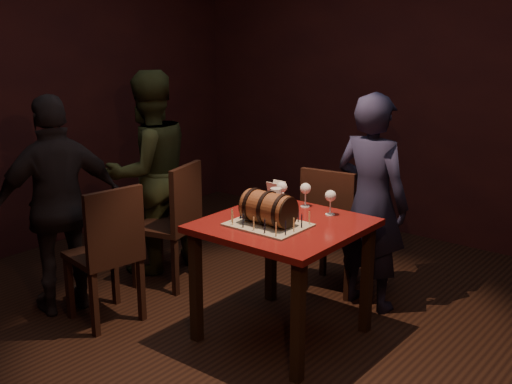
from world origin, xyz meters
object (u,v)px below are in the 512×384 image
(wine_glass_right, at_px, (331,197))
(person_left_rear, at_px, (149,173))
(wine_glass_left, at_px, (282,188))
(chair_left_front, at_px, (109,248))
(wine_glass_mid, at_px, (306,190))
(chair_back, at_px, (332,223))
(person_back, at_px, (371,203))
(barrel_cake, at_px, (268,208))
(pint_of_ale, at_px, (276,200))
(pub_table, at_px, (283,240))
(chair_left_rear, at_px, (175,218))
(person_left_front, at_px, (59,206))

(wine_glass_right, bearing_deg, person_left_rear, -178.73)
(wine_glass_left, xyz_separation_m, chair_left_front, (-0.75, -0.85, -0.35))
(wine_glass_mid, distance_m, chair_back, 0.54)
(chair_left_front, height_order, person_back, person_back)
(wine_glass_mid, bearing_deg, person_left_rear, -176.49)
(barrel_cake, xyz_separation_m, chair_back, (-0.09, 0.87, -0.34))
(pint_of_ale, bearing_deg, person_back, 56.61)
(wine_glass_mid, distance_m, wine_glass_right, 0.23)
(pub_table, height_order, wine_glass_left, wine_glass_left)
(chair_left_rear, height_order, person_left_front, person_left_front)
(wine_glass_mid, relative_size, chair_back, 0.17)
(chair_back, height_order, person_back, person_back)
(chair_left_front, distance_m, person_back, 1.76)
(wine_glass_left, bearing_deg, pub_table, -52.08)
(barrel_cake, relative_size, chair_left_rear, 0.39)
(wine_glass_mid, bearing_deg, pub_table, -76.91)
(barrel_cake, bearing_deg, person_left_rear, 165.49)
(pub_table, relative_size, wine_glass_right, 5.59)
(person_left_front, bearing_deg, wine_glass_right, 138.75)
(pint_of_ale, xyz_separation_m, chair_left_front, (-0.79, -0.72, -0.30))
(wine_glass_left, xyz_separation_m, wine_glass_right, (0.37, 0.02, 0.00))
(wine_glass_right, xyz_separation_m, person_left_rear, (-1.63, -0.04, -0.08))
(pub_table, xyz_separation_m, pint_of_ale, (-0.18, 0.16, 0.18))
(pint_of_ale, xyz_separation_m, person_back, (0.38, 0.57, -0.08))
(barrel_cake, bearing_deg, chair_left_rear, 166.44)
(chair_left_front, bearing_deg, person_back, 47.93)
(chair_back, distance_m, person_left_rear, 1.47)
(chair_left_rear, xyz_separation_m, person_back, (1.29, 0.59, 0.22))
(person_back, bearing_deg, pint_of_ale, 60.74)
(barrel_cake, distance_m, pint_of_ale, 0.31)
(wine_glass_right, relative_size, person_back, 0.11)
(wine_glass_right, distance_m, pint_of_ale, 0.35)
(chair_left_rear, bearing_deg, chair_back, 32.53)
(wine_glass_right, relative_size, chair_left_front, 0.17)
(chair_back, height_order, chair_left_rear, same)
(wine_glass_left, relative_size, chair_back, 0.17)
(pint_of_ale, bearing_deg, chair_left_rear, -179.05)
(person_left_front, bearing_deg, person_left_rear, -156.10)
(pint_of_ale, xyz_separation_m, person_left_rear, (-1.31, 0.11, -0.04))
(wine_glass_left, distance_m, chair_back, 0.60)
(barrel_cake, bearing_deg, wine_glass_mid, 96.12)
(pub_table, bearing_deg, pint_of_ale, 137.80)
(wine_glass_mid, xyz_separation_m, chair_back, (-0.04, 0.41, -0.34))
(barrel_cake, relative_size, wine_glass_right, 2.23)
(pint_of_ale, bearing_deg, chair_left_front, -137.59)
(pub_table, bearing_deg, chair_left_rear, 172.32)
(chair_back, xyz_separation_m, chair_left_rear, (-0.97, -0.62, 0.00))
(barrel_cake, height_order, chair_left_front, barrel_cake)
(barrel_cake, relative_size, person_left_front, 0.24)
(pub_table, xyz_separation_m, chair_back, (-0.12, 0.76, -0.12))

